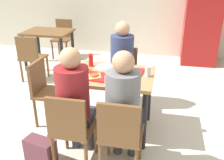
% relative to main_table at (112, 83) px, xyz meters
% --- Properties ---
extents(ground_plane, '(10.00, 10.00, 0.02)m').
position_rel_main_table_xyz_m(ground_plane, '(0.00, 0.00, -0.64)').
color(ground_plane, beige).
extents(main_table, '(0.97, 0.73, 0.75)m').
position_rel_main_table_xyz_m(main_table, '(0.00, 0.00, 0.00)').
color(main_table, '#9E7247').
rests_on(main_table, ground_plane).
extents(chair_near_left, '(0.40, 0.40, 0.83)m').
position_rel_main_table_xyz_m(chair_near_left, '(-0.24, -0.75, -0.15)').
color(chair_near_left, brown).
rests_on(chair_near_left, ground_plane).
extents(chair_near_right, '(0.40, 0.40, 0.83)m').
position_rel_main_table_xyz_m(chair_near_right, '(0.24, -0.75, -0.15)').
color(chair_near_right, brown).
rests_on(chair_near_right, ground_plane).
extents(chair_far_side, '(0.40, 0.40, 0.83)m').
position_rel_main_table_xyz_m(chair_far_side, '(0.00, 0.75, -0.15)').
color(chair_far_side, brown).
rests_on(chair_far_side, ground_plane).
extents(chair_left_end, '(0.40, 0.40, 0.83)m').
position_rel_main_table_xyz_m(chair_left_end, '(-0.87, 0.00, -0.15)').
color(chair_left_end, brown).
rests_on(chair_left_end, ground_plane).
extents(person_in_red, '(0.32, 0.42, 1.24)m').
position_rel_main_table_xyz_m(person_in_red, '(-0.24, -0.61, 0.10)').
color(person_in_red, '#383842').
rests_on(person_in_red, ground_plane).
extents(person_in_brown_jacket, '(0.32, 0.42, 1.24)m').
position_rel_main_table_xyz_m(person_in_brown_jacket, '(0.24, -0.61, 0.10)').
color(person_in_brown_jacket, '#383842').
rests_on(person_in_brown_jacket, ground_plane).
extents(person_far_side, '(0.32, 0.42, 1.24)m').
position_rel_main_table_xyz_m(person_far_side, '(-0.00, 0.61, 0.10)').
color(person_far_side, '#383842').
rests_on(person_far_side, ground_plane).
extents(tray_red_near, '(0.39, 0.30, 0.02)m').
position_rel_main_table_xyz_m(tray_red_near, '(-0.17, -0.13, 0.13)').
color(tray_red_near, red).
rests_on(tray_red_near, main_table).
extents(tray_red_far, '(0.38, 0.29, 0.02)m').
position_rel_main_table_xyz_m(tray_red_far, '(0.17, 0.11, 0.13)').
color(tray_red_far, red).
rests_on(tray_red_far, main_table).
extents(paper_plate_center, '(0.22, 0.22, 0.01)m').
position_rel_main_table_xyz_m(paper_plate_center, '(-0.15, 0.20, 0.12)').
color(paper_plate_center, white).
rests_on(paper_plate_center, main_table).
extents(paper_plate_near_edge, '(0.22, 0.22, 0.01)m').
position_rel_main_table_xyz_m(paper_plate_near_edge, '(0.15, -0.20, 0.12)').
color(paper_plate_near_edge, white).
rests_on(paper_plate_near_edge, main_table).
extents(pizza_slice_a, '(0.18, 0.21, 0.02)m').
position_rel_main_table_xyz_m(pizza_slice_a, '(-0.18, -0.13, 0.14)').
color(pizza_slice_a, tan).
rests_on(pizza_slice_a, tray_red_near).
extents(pizza_slice_b, '(0.20, 0.20, 0.02)m').
position_rel_main_table_xyz_m(pizza_slice_b, '(0.15, 0.12, 0.14)').
color(pizza_slice_b, '#C68C47').
rests_on(pizza_slice_b, tray_red_far).
extents(plastic_cup_a, '(0.07, 0.07, 0.10)m').
position_rel_main_table_xyz_m(plastic_cup_a, '(-0.02, 0.31, 0.17)').
color(plastic_cup_a, white).
rests_on(plastic_cup_a, main_table).
extents(plastic_cup_b, '(0.07, 0.07, 0.10)m').
position_rel_main_table_xyz_m(plastic_cup_b, '(0.02, -0.31, 0.17)').
color(plastic_cup_b, white).
rests_on(plastic_cup_b, main_table).
extents(plastic_cup_c, '(0.07, 0.07, 0.10)m').
position_rel_main_table_xyz_m(plastic_cup_c, '(-0.39, 0.05, 0.17)').
color(plastic_cup_c, white).
rests_on(plastic_cup_c, main_table).
extents(plastic_cup_d, '(0.07, 0.07, 0.10)m').
position_rel_main_table_xyz_m(plastic_cup_d, '(0.10, 0.24, 0.17)').
color(plastic_cup_d, white).
rests_on(plastic_cup_d, main_table).
extents(soda_can, '(0.07, 0.07, 0.12)m').
position_rel_main_table_xyz_m(soda_can, '(0.41, 0.02, 0.18)').
color(soda_can, '#B7BCC6').
rests_on(soda_can, main_table).
extents(condiment_bottle, '(0.06, 0.06, 0.16)m').
position_rel_main_table_xyz_m(condiment_bottle, '(-0.31, 0.20, 0.20)').
color(condiment_bottle, red).
rests_on(condiment_bottle, main_table).
extents(foil_bundle, '(0.10, 0.10, 0.10)m').
position_rel_main_table_xyz_m(foil_bundle, '(-0.41, -0.02, 0.17)').
color(foil_bundle, silver).
rests_on(foil_bundle, main_table).
extents(handbag, '(0.35, 0.23, 0.28)m').
position_rel_main_table_xyz_m(handbag, '(-0.59, -0.77, -0.49)').
color(handbag, '#592D38').
rests_on(handbag, ground_plane).
extents(drink_fridge, '(0.70, 0.60, 1.90)m').
position_rel_main_table_xyz_m(drink_fridge, '(1.26, 2.85, 0.32)').
color(drink_fridge, maroon).
rests_on(drink_fridge, ground_plane).
extents(background_table, '(0.90, 0.70, 0.75)m').
position_rel_main_table_xyz_m(background_table, '(-1.71, 1.91, -0.01)').
color(background_table, brown).
rests_on(background_table, ground_plane).
extents(background_chair_near, '(0.40, 0.40, 0.83)m').
position_rel_main_table_xyz_m(background_chair_near, '(-1.71, 1.17, -0.15)').
color(background_chair_near, brown).
rests_on(background_chair_near, ground_plane).
extents(background_chair_far, '(0.40, 0.40, 0.83)m').
position_rel_main_table_xyz_m(background_chair_far, '(-1.71, 2.64, -0.15)').
color(background_chair_far, brown).
rests_on(background_chair_far, ground_plane).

